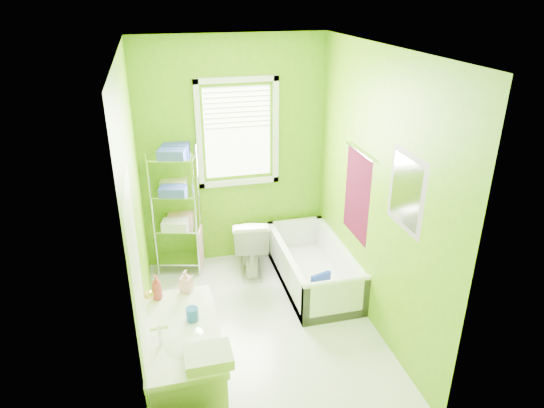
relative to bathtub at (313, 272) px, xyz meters
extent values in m
plane|color=silver|center=(-0.71, -0.61, -0.15)|extent=(2.90, 2.90, 0.00)
cube|color=#578F06|center=(-0.71, 0.84, 1.15)|extent=(2.10, 0.04, 2.60)
cube|color=#578F06|center=(-0.71, -2.06, 1.15)|extent=(2.10, 0.04, 2.60)
cube|color=#578F06|center=(-1.76, -0.61, 1.15)|extent=(0.04, 2.90, 2.60)
cube|color=#578F06|center=(0.34, -0.61, 1.15)|extent=(0.04, 2.90, 2.60)
cube|color=white|center=(-0.71, -0.61, 2.45)|extent=(2.10, 2.90, 0.04)
cube|color=white|center=(-0.66, 0.83, 1.40)|extent=(0.74, 0.01, 1.01)
cube|color=white|center=(-0.66, 0.81, 0.82)|extent=(0.92, 0.05, 0.06)
cube|color=white|center=(-0.66, 0.81, 1.98)|extent=(0.92, 0.05, 0.06)
cube|color=white|center=(-1.09, 0.81, 1.40)|extent=(0.06, 0.05, 1.22)
cube|color=white|center=(-0.23, 0.81, 1.40)|extent=(0.06, 0.05, 1.22)
cube|color=white|center=(-0.66, 0.81, 1.69)|extent=(0.72, 0.02, 0.50)
cube|color=white|center=(-1.74, -1.61, 0.85)|extent=(0.02, 0.80, 2.00)
sphere|color=gold|center=(-1.71, -1.28, 0.85)|extent=(0.07, 0.07, 0.07)
cube|color=#48081D|center=(0.33, -0.26, 1.00)|extent=(0.02, 0.58, 0.90)
cylinder|color=silver|center=(0.31, -0.26, 1.45)|extent=(0.02, 0.62, 0.02)
cube|color=#CC5972|center=(0.33, -1.16, 1.40)|extent=(0.02, 0.54, 0.64)
cube|color=white|center=(0.32, -1.16, 1.40)|extent=(0.01, 0.44, 0.54)
cube|color=white|center=(0.00, 0.03, -0.10)|extent=(0.69, 1.47, 0.10)
cube|color=white|center=(-0.31, 0.03, 0.07)|extent=(0.07, 1.47, 0.44)
cube|color=white|center=(0.31, 0.03, 0.07)|extent=(0.07, 1.47, 0.44)
cube|color=white|center=(0.00, -0.67, 0.07)|extent=(0.69, 0.07, 0.44)
cube|color=white|center=(0.00, 0.73, 0.07)|extent=(0.69, 0.07, 0.44)
cylinder|color=white|center=(0.00, -0.67, 0.29)|extent=(0.69, 0.07, 0.07)
cylinder|color=#122DAA|center=(0.00, -0.45, -0.02)|extent=(0.33, 0.33, 0.06)
cylinder|color=yellow|center=(0.00, -0.45, 0.03)|extent=(0.31, 0.31, 0.05)
cube|color=#122DAA|center=(-0.04, -0.33, 0.08)|extent=(0.23, 0.10, 0.21)
imported|color=white|center=(-0.62, 0.45, 0.20)|extent=(0.49, 0.74, 0.71)
cube|color=white|center=(-1.50, -1.44, 0.22)|extent=(0.50, 1.01, 0.73)
cube|color=white|center=(-1.50, -1.44, 0.61)|extent=(0.53, 1.04, 0.05)
ellipsoid|color=white|center=(-1.48, -1.58, 0.60)|extent=(0.35, 0.45, 0.12)
cylinder|color=silver|center=(-1.65, -1.58, 0.70)|extent=(0.03, 0.03, 0.16)
cylinder|color=silver|center=(-1.65, -1.58, 0.77)|extent=(0.12, 0.02, 0.02)
imported|color=#C23943|center=(-1.65, -1.02, 0.74)|extent=(0.11, 0.11, 0.21)
imported|color=#F09BBF|center=(-1.42, -0.97, 0.73)|extent=(0.12, 0.12, 0.19)
cylinder|color=#194BA3|center=(-1.41, -1.35, 0.68)|extent=(0.09, 0.09, 0.10)
cube|color=silver|center=(-1.36, -1.82, 0.67)|extent=(0.31, 0.24, 0.08)
cylinder|color=silver|center=(-1.66, 0.59, 0.59)|extent=(0.02, 0.02, 1.48)
cylinder|color=silver|center=(-1.59, 0.86, 0.59)|extent=(0.02, 0.02, 1.48)
cylinder|color=silver|center=(-1.21, 0.48, 0.59)|extent=(0.02, 0.02, 1.48)
cylinder|color=silver|center=(-1.14, 0.75, 0.59)|extent=(0.02, 0.02, 1.48)
cube|color=silver|center=(-1.40, 0.67, -0.01)|extent=(0.55, 0.41, 0.02)
cube|color=silver|center=(-1.40, 0.67, 0.40)|extent=(0.55, 0.41, 0.02)
cube|color=silver|center=(-1.40, 0.67, 0.82)|extent=(0.55, 0.41, 0.02)
cube|color=silver|center=(-1.40, 0.67, 1.23)|extent=(0.55, 0.41, 0.02)
cube|color=#324AB5|center=(-1.40, 0.57, 1.29)|extent=(0.31, 0.25, 0.10)
cube|color=#324AB5|center=(-1.34, 0.77, 1.29)|extent=(0.31, 0.25, 0.10)
cube|color=#324AB5|center=(-1.42, 0.58, 0.88)|extent=(0.31, 0.25, 0.10)
cube|color=#CCCC7D|center=(-1.40, 0.78, 0.88)|extent=(0.31, 0.25, 0.10)
cube|color=silver|center=(-1.43, 0.60, 0.46)|extent=(0.31, 0.25, 0.10)
cube|color=#F9A9BA|center=(-1.36, 0.78, 0.46)|extent=(0.31, 0.25, 0.10)
cube|color=#F9A9BA|center=(-1.16, 0.61, 0.14)|extent=(0.09, 0.26, 0.46)
camera|label=1|loc=(-1.55, -4.31, 2.87)|focal=32.00mm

